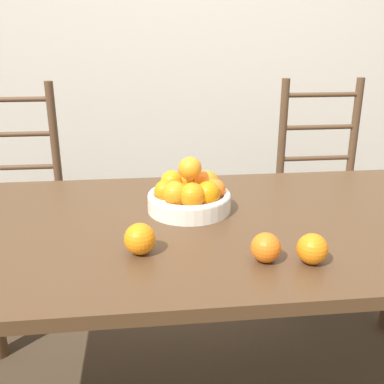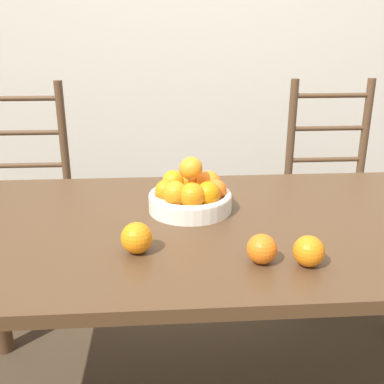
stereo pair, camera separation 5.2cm
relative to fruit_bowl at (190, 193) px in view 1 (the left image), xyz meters
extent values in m
cube|color=beige|center=(0.08, 1.43, 0.52)|extent=(8.00, 0.06, 2.60)
cube|color=#4C331E|center=(0.08, -0.09, -0.08)|extent=(1.85, 0.90, 0.03)
cylinder|color=silver|center=(0.00, 0.00, -0.03)|extent=(0.27, 0.27, 0.05)
torus|color=silver|center=(0.00, 0.00, -0.01)|extent=(0.27, 0.27, 0.02)
sphere|color=orange|center=(0.08, -0.01, 0.01)|extent=(0.07, 0.07, 0.07)
sphere|color=orange|center=(0.06, 0.05, 0.02)|extent=(0.08, 0.08, 0.08)
sphere|color=orange|center=(-0.01, 0.08, 0.02)|extent=(0.07, 0.07, 0.07)
sphere|color=orange|center=(-0.05, 0.06, 0.02)|extent=(0.07, 0.07, 0.07)
sphere|color=orange|center=(-0.08, -0.01, 0.01)|extent=(0.07, 0.07, 0.07)
sphere|color=orange|center=(-0.05, -0.06, 0.02)|extent=(0.08, 0.08, 0.08)
sphere|color=orange|center=(0.00, -0.08, 0.02)|extent=(0.08, 0.08, 0.08)
sphere|color=orange|center=(0.05, -0.06, 0.02)|extent=(0.08, 0.08, 0.08)
sphere|color=orange|center=(0.00, 0.00, 0.08)|extent=(0.07, 0.07, 0.07)
sphere|color=orange|center=(0.00, 0.01, 0.08)|extent=(0.07, 0.07, 0.07)
sphere|color=orange|center=(0.00, 0.00, 0.08)|extent=(0.06, 0.06, 0.06)
sphere|color=orange|center=(0.26, -0.38, -0.02)|extent=(0.08, 0.08, 0.08)
sphere|color=orange|center=(0.15, -0.36, -0.02)|extent=(0.08, 0.08, 0.08)
sphere|color=orange|center=(-0.16, -0.28, -0.02)|extent=(0.08, 0.08, 0.08)
cylinder|color=#513823|center=(-0.56, 0.47, -0.54)|extent=(0.04, 0.04, 0.47)
cylinder|color=#513823|center=(-0.56, 0.83, -0.26)|extent=(0.04, 0.04, 1.05)
cube|color=#513823|center=(-0.75, 0.65, -0.29)|extent=(0.42, 0.40, 0.04)
cylinder|color=#513823|center=(-0.75, 0.83, -0.13)|extent=(0.38, 0.03, 0.02)
cylinder|color=#513823|center=(-0.75, 0.83, 0.03)|extent=(0.38, 0.03, 0.02)
cylinder|color=#513823|center=(-0.75, 0.83, 0.19)|extent=(0.38, 0.03, 0.02)
cylinder|color=#513823|center=(0.56, 0.47, -0.54)|extent=(0.04, 0.04, 0.47)
cylinder|color=#513823|center=(0.94, 0.47, -0.54)|extent=(0.04, 0.04, 0.47)
cylinder|color=#513823|center=(0.56, 0.83, -0.26)|extent=(0.04, 0.04, 1.05)
cylinder|color=#513823|center=(0.94, 0.83, -0.26)|extent=(0.04, 0.04, 1.05)
cube|color=#513823|center=(0.75, 0.65, -0.29)|extent=(0.42, 0.40, 0.04)
cylinder|color=#513823|center=(0.75, 0.83, -0.13)|extent=(0.38, 0.02, 0.02)
cylinder|color=#513823|center=(0.75, 0.83, 0.03)|extent=(0.38, 0.02, 0.02)
cylinder|color=#513823|center=(0.75, 0.83, 0.19)|extent=(0.38, 0.02, 0.02)
camera|label=1|loc=(-0.14, -1.33, 0.48)|focal=42.00mm
camera|label=2|loc=(-0.09, -1.34, 0.48)|focal=42.00mm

